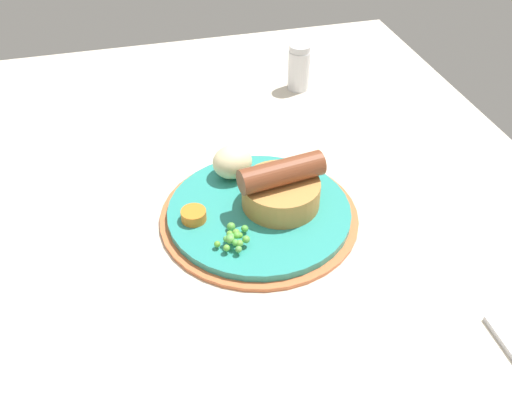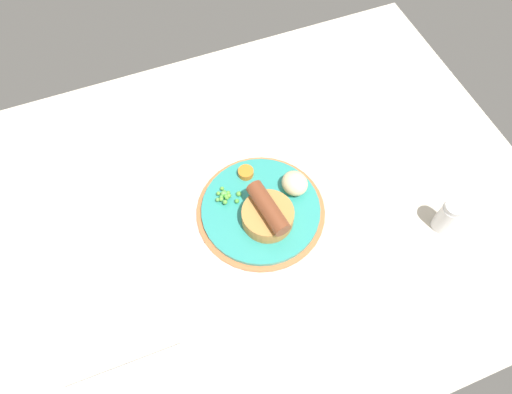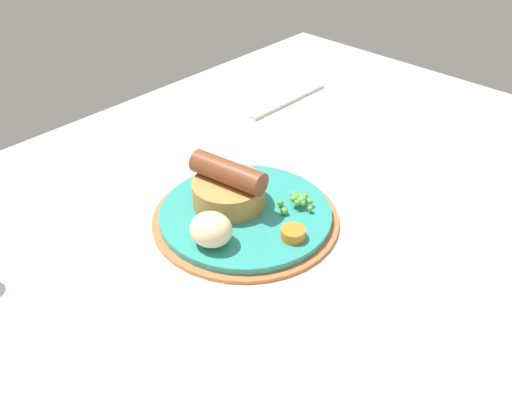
{
  "view_description": "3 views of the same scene",
  "coord_description": "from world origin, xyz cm",
  "px_view_note": "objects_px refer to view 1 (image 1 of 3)",
  "views": [
    {
      "loc": [
        -44.98,
        11.67,
        47.3
      ],
      "look_at": [
        2.72,
        -0.9,
        6.93
      ],
      "focal_mm": 40.0,
      "sensor_mm": 36.0,
      "label": 1
    },
    {
      "loc": [
        -11.11,
        -36.77,
        76.19
      ],
      "look_at": [
        3.34,
        0.3,
        5.63
      ],
      "focal_mm": 32.0,
      "sensor_mm": 36.0,
      "label": 2
    },
    {
      "loc": [
        43.89,
        37.99,
        46.2
      ],
      "look_at": [
        1.78,
        -1.39,
        5.63
      ],
      "focal_mm": 40.0,
      "sensor_mm": 36.0,
      "label": 3
    }
  ],
  "objects_px": {
    "sausage_pudding": "(281,188)",
    "potato_chunk_1": "(234,162)",
    "dinner_plate": "(259,214)",
    "pea_pile": "(234,237)",
    "carrot_slice_0": "(194,215)",
    "salt_shaker": "(299,67)"
  },
  "relations": [
    {
      "from": "sausage_pudding",
      "to": "potato_chunk_1",
      "type": "relative_size",
      "value": 2.06
    },
    {
      "from": "dinner_plate",
      "to": "sausage_pudding",
      "type": "height_order",
      "value": "sausage_pudding"
    },
    {
      "from": "sausage_pudding",
      "to": "pea_pile",
      "type": "xyz_separation_m",
      "value": [
        -0.05,
        0.07,
        -0.01
      ]
    },
    {
      "from": "pea_pile",
      "to": "potato_chunk_1",
      "type": "relative_size",
      "value": 0.97
    },
    {
      "from": "potato_chunk_1",
      "to": "carrot_slice_0",
      "type": "distance_m",
      "value": 0.1
    },
    {
      "from": "salt_shaker",
      "to": "carrot_slice_0",
      "type": "bearing_deg",
      "value": 142.81
    },
    {
      "from": "dinner_plate",
      "to": "salt_shaker",
      "type": "xyz_separation_m",
      "value": [
        0.29,
        -0.14,
        0.03
      ]
    },
    {
      "from": "pea_pile",
      "to": "carrot_slice_0",
      "type": "distance_m",
      "value": 0.06
    },
    {
      "from": "pea_pile",
      "to": "potato_chunk_1",
      "type": "xyz_separation_m",
      "value": [
        0.12,
        -0.03,
        0.01
      ]
    },
    {
      "from": "sausage_pudding",
      "to": "pea_pile",
      "type": "distance_m",
      "value": 0.09
    },
    {
      "from": "sausage_pudding",
      "to": "carrot_slice_0",
      "type": "height_order",
      "value": "sausage_pudding"
    },
    {
      "from": "dinner_plate",
      "to": "pea_pile",
      "type": "relative_size",
      "value": 4.81
    },
    {
      "from": "pea_pile",
      "to": "carrot_slice_0",
      "type": "height_order",
      "value": "pea_pile"
    },
    {
      "from": "potato_chunk_1",
      "to": "salt_shaker",
      "type": "bearing_deg",
      "value": -35.6
    },
    {
      "from": "sausage_pudding",
      "to": "salt_shaker",
      "type": "distance_m",
      "value": 0.31
    },
    {
      "from": "carrot_slice_0",
      "to": "salt_shaker",
      "type": "distance_m",
      "value": 0.36
    },
    {
      "from": "potato_chunk_1",
      "to": "salt_shaker",
      "type": "distance_m",
      "value": 0.27
    },
    {
      "from": "dinner_plate",
      "to": "salt_shaker",
      "type": "distance_m",
      "value": 0.32
    },
    {
      "from": "potato_chunk_1",
      "to": "carrot_slice_0",
      "type": "relative_size",
      "value": 1.73
    },
    {
      "from": "sausage_pudding",
      "to": "salt_shaker",
      "type": "xyz_separation_m",
      "value": [
        0.29,
        -0.12,
        -0.0
      ]
    },
    {
      "from": "sausage_pudding",
      "to": "carrot_slice_0",
      "type": "relative_size",
      "value": 3.56
    },
    {
      "from": "dinner_plate",
      "to": "carrot_slice_0",
      "type": "bearing_deg",
      "value": 89.75
    }
  ]
}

